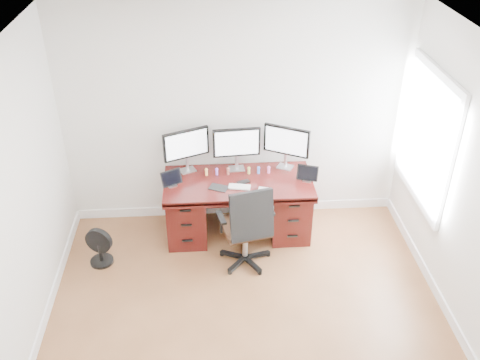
{
  "coord_description": "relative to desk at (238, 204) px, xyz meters",
  "views": [
    {
      "loc": [
        -0.33,
        -3.36,
        4.01
      ],
      "look_at": [
        0.0,
        1.5,
        0.95
      ],
      "focal_mm": 40.0,
      "sensor_mm": 36.0,
      "label": 1
    }
  ],
  "objects": [
    {
      "name": "figurine_pink",
      "position": [
        0.37,
        0.12,
        0.4
      ],
      "size": [
        0.04,
        0.04,
        0.09
      ],
      "color": "pink",
      "rests_on": "desk"
    },
    {
      "name": "keyboard",
      "position": [
        0.01,
        -0.17,
        0.36
      ],
      "size": [
        0.26,
        0.15,
        0.01
      ],
      "primitive_type": "cube",
      "rotation": [
        0.0,
        0.0,
        -0.19
      ],
      "color": "white",
      "rests_on": "desk"
    },
    {
      "name": "back_wall",
      "position": [
        0.0,
        0.42,
        0.95
      ],
      "size": [
        4.0,
        0.1,
        2.7
      ],
      "primitive_type": "cube",
      "color": "silver",
      "rests_on": "ground"
    },
    {
      "name": "monitor_left",
      "position": [
        -0.58,
        0.24,
        0.68
      ],
      "size": [
        0.52,
        0.25,
        0.53
      ],
      "rotation": [
        0.0,
        0.0,
        0.4
      ],
      "color": "silver",
      "rests_on": "desk"
    },
    {
      "name": "figurine_orange",
      "position": [
        -0.36,
        0.12,
        0.4
      ],
      "size": [
        0.04,
        0.04,
        0.09
      ],
      "color": "#F8C158",
      "rests_on": "desk"
    },
    {
      "name": "tablet_right",
      "position": [
        0.79,
        -0.08,
        0.43
      ],
      "size": [
        0.25,
        0.14,
        0.19
      ],
      "rotation": [
        0.0,
        0.0,
        -0.33
      ],
      "color": "silver",
      "rests_on": "desk"
    },
    {
      "name": "monitor_center",
      "position": [
        0.0,
        0.24,
        0.68
      ],
      "size": [
        0.55,
        0.15,
        0.53
      ],
      "rotation": [
        0.0,
        0.0,
        0.07
      ],
      "color": "silver",
      "rests_on": "desk"
    },
    {
      "name": "phone",
      "position": [
        0.06,
        -0.06,
        0.35
      ],
      "size": [
        0.16,
        0.12,
        0.01
      ],
      "primitive_type": "cube",
      "rotation": [
        0.0,
        0.0,
        0.39
      ],
      "color": "black",
      "rests_on": "desk"
    },
    {
      "name": "office_chair",
      "position": [
        0.05,
        -0.59,
        -0.06
      ],
      "size": [
        0.67,
        0.67,
        1.05
      ],
      "rotation": [
        0.0,
        0.0,
        0.23
      ],
      "color": "black",
      "rests_on": "ground"
    },
    {
      "name": "figurine_brown",
      "position": [
        -0.11,
        0.12,
        0.4
      ],
      "size": [
        0.04,
        0.04,
        0.09
      ],
      "color": "#9A554A",
      "rests_on": "desk"
    },
    {
      "name": "monitor_right",
      "position": [
        0.58,
        0.24,
        0.68
      ],
      "size": [
        0.5,
        0.29,
        0.53
      ],
      "rotation": [
        0.0,
        0.0,
        -0.48
      ],
      "color": "silver",
      "rests_on": "desk"
    },
    {
      "name": "figurine_purple",
      "position": [
        -0.24,
        0.12,
        0.4
      ],
      "size": [
        0.04,
        0.04,
        0.09
      ],
      "color": "#9457D9",
      "rests_on": "desk"
    },
    {
      "name": "floor_fan",
      "position": [
        -1.58,
        -0.46,
        -0.19
      ],
      "size": [
        0.31,
        0.26,
        0.45
      ],
      "rotation": [
        0.0,
        0.0,
        -0.33
      ],
      "color": "black",
      "rests_on": "ground"
    },
    {
      "name": "tablet_left",
      "position": [
        -0.75,
        -0.08,
        0.43
      ],
      "size": [
        0.24,
        0.17,
        0.19
      ],
      "rotation": [
        0.0,
        0.0,
        0.49
      ],
      "color": "silver",
      "rests_on": "desk"
    },
    {
      "name": "desk",
      "position": [
        0.0,
        0.0,
        0.0
      ],
      "size": [
        1.7,
        0.8,
        0.75
      ],
      "color": "#3E0E0C",
      "rests_on": "ground"
    },
    {
      "name": "trackpad",
      "position": [
        0.27,
        -0.25,
        0.35
      ],
      "size": [
        0.15,
        0.15,
        0.01
      ],
      "primitive_type": "cube",
      "rotation": [
        0.0,
        0.0,
        -0.28
      ],
      "color": "silver",
      "rests_on": "desk"
    },
    {
      "name": "ground",
      "position": [
        0.0,
        -1.83,
        -0.4
      ],
      "size": [
        4.5,
        4.5,
        0.0
      ],
      "primitive_type": "plane",
      "color": "brown",
      "rests_on": "ground"
    },
    {
      "name": "figurine_blue",
      "position": [
        0.25,
        0.12,
        0.4
      ],
      "size": [
        0.04,
        0.04,
        0.09
      ],
      "color": "#507AEE",
      "rests_on": "desk"
    },
    {
      "name": "drawing_tablet",
      "position": [
        -0.23,
        -0.17,
        0.35
      ],
      "size": [
        0.24,
        0.2,
        0.01
      ],
      "primitive_type": "cube",
      "rotation": [
        0.0,
        0.0,
        -0.42
      ],
      "color": "black",
      "rests_on": "desk"
    },
    {
      "name": "figurine_yellow",
      "position": [
        0.13,
        0.12,
        0.4
      ],
      "size": [
        0.04,
        0.04,
        0.09
      ],
      "color": "#E2D965",
      "rests_on": "desk"
    }
  ]
}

